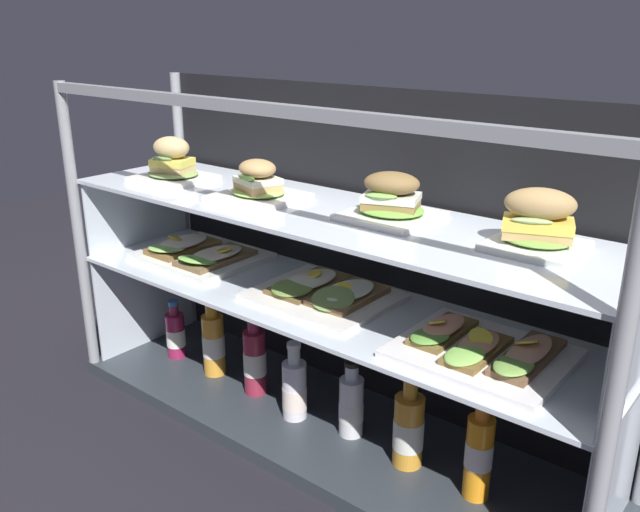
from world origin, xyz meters
The scene contains 21 objects.
ground_plane centered at (0.00, 0.00, -0.01)m, with size 6.00×6.00×0.02m, color black.
case_base_deck centered at (0.00, 0.00, 0.02)m, with size 1.53×0.43×0.04m, color #2D3339.
case_frame centered at (0.00, 0.13, 0.49)m, with size 1.53×0.43×0.89m.
riser_lower_tier centered at (0.00, 0.00, 0.21)m, with size 1.47×0.36×0.33m.
shelf_lower_glass centered at (0.00, 0.00, 0.38)m, with size 1.48×0.38×0.01m, color silver.
riser_upper_tier centered at (0.00, 0.00, 0.50)m, with size 1.47×0.36×0.22m.
shelf_upper_glass centered at (0.00, 0.00, 0.61)m, with size 1.48×0.38×0.01m, color silver.
plated_roll_sandwich_near_right_corner centered at (-0.51, -0.03, 0.66)m, with size 0.19×0.19×0.13m.
plated_roll_sandwich_far_right centered at (-0.17, -0.03, 0.65)m, with size 0.20×0.20×0.10m.
plated_roll_sandwich_center centered at (0.17, 0.04, 0.66)m, with size 0.20×0.20×0.11m.
plated_roll_sandwich_mid_right centered at (0.51, 0.04, 0.67)m, with size 0.17×0.17×0.12m.
open_sandwich_tray_center centered at (-0.46, 0.01, 0.40)m, with size 0.34×0.28×0.07m.
open_sandwich_tray_near_left_corner centered at (0.00, 0.01, 0.40)m, with size 0.34×0.28×0.05m.
open_sandwich_tray_right_of_center centered at (0.45, -0.02, 0.40)m, with size 0.34×0.28×0.06m.
juice_bottle_back_left centered at (-0.58, -0.01, 0.11)m, with size 0.06×0.06×0.19m.
juice_bottle_front_fourth centered at (-0.40, -0.01, 0.14)m, with size 0.07×0.07×0.24m.
juice_bottle_front_right_end centered at (-0.23, -0.01, 0.14)m, with size 0.07×0.07×0.24m.
juice_bottle_back_center centered at (-0.06, -0.03, 0.12)m, with size 0.07×0.07×0.22m.
juice_bottle_near_post centered at (0.10, 0.00, 0.12)m, with size 0.06×0.06×0.21m.
juice_bottle_front_middle centered at (0.28, -0.01, 0.13)m, with size 0.07×0.07×0.24m.
juice_bottle_front_second centered at (0.46, -0.01, 0.15)m, with size 0.06×0.06×0.26m.
Camera 1 is at (0.96, -1.18, 1.04)m, focal length 37.17 mm.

